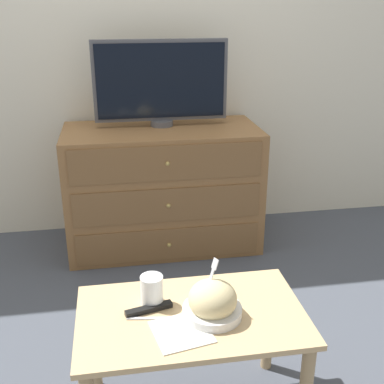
% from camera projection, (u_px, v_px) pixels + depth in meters
% --- Properties ---
extents(ground_plane, '(12.00, 12.00, 0.00)m').
position_uv_depth(ground_plane, '(139.00, 223.00, 3.28)').
color(ground_plane, '#474C56').
extents(wall_back, '(12.00, 0.05, 2.60)m').
position_uv_depth(wall_back, '(129.00, 21.00, 2.82)').
color(wall_back, silver).
rests_on(wall_back, ground_plane).
extents(dresser, '(1.13, 0.56, 0.73)m').
position_uv_depth(dresser, '(163.00, 188.00, 2.89)').
color(dresser, olive).
rests_on(dresser, ground_plane).
extents(tv, '(0.77, 0.13, 0.49)m').
position_uv_depth(tv, '(161.00, 82.00, 2.73)').
color(tv, '#515156').
rests_on(tv, dresser).
extents(coffee_table, '(0.76, 0.46, 0.44)m').
position_uv_depth(coffee_table, '(191.00, 333.00, 1.64)').
color(coffee_table, tan).
rests_on(coffee_table, ground_plane).
extents(takeout_bowl, '(0.20, 0.20, 0.19)m').
position_uv_depth(takeout_bowl, '(212.00, 302.00, 1.58)').
color(takeout_bowl, silver).
rests_on(takeout_bowl, coffee_table).
extents(drink_cup, '(0.08, 0.08, 0.11)m').
position_uv_depth(drink_cup, '(152.00, 292.00, 1.64)').
color(drink_cup, beige).
rests_on(drink_cup, coffee_table).
extents(napkin, '(0.20, 0.20, 0.00)m').
position_uv_depth(napkin, '(181.00, 332.00, 1.52)').
color(napkin, silver).
rests_on(napkin, coffee_table).
extents(knife, '(0.16, 0.03, 0.01)m').
position_uv_depth(knife, '(151.00, 318.00, 1.58)').
color(knife, silver).
rests_on(knife, coffee_table).
extents(remote_control, '(0.16, 0.07, 0.02)m').
position_uv_depth(remote_control, '(149.00, 309.00, 1.62)').
color(remote_control, black).
rests_on(remote_control, coffee_table).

